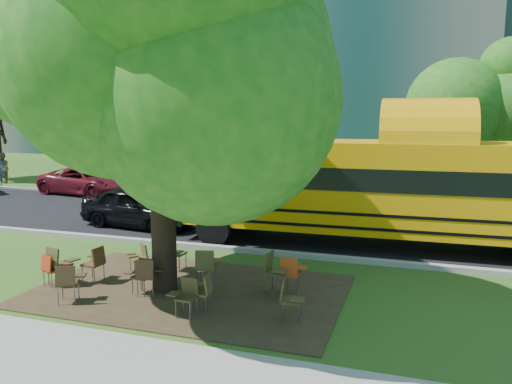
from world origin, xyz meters
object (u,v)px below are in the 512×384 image
(chair_3, at_px, (143,272))
(chair_9, at_px, (139,255))
(chair_2, at_px, (68,280))
(chair_12, at_px, (274,268))
(chair_11, at_px, (207,264))
(chair_10, at_px, (174,250))
(chair_1, at_px, (52,267))
(chair_5, at_px, (186,293))
(main_tree, at_px, (159,65))
(pedestrian_b, at_px, (2,168))
(chair_4, at_px, (147,273))
(chair_0, at_px, (58,262))
(bg_car_red, at_px, (87,181))
(black_car, at_px, (138,207))
(school_bus, at_px, (419,188))
(chair_7, at_px, (289,296))
(chair_6, at_px, (203,289))
(chair_13, at_px, (291,271))
(chair_8, at_px, (95,260))

(chair_3, height_order, chair_9, chair_3)
(chair_2, relative_size, chair_12, 0.90)
(chair_11, bearing_deg, chair_12, -10.01)
(chair_9, relative_size, chair_10, 0.85)
(chair_1, distance_m, chair_12, 5.23)
(chair_2, distance_m, chair_5, 2.70)
(main_tree, bearing_deg, pedestrian_b, 143.20)
(chair_4, bearing_deg, chair_0, 166.66)
(chair_2, bearing_deg, main_tree, 17.41)
(chair_10, distance_m, bg_car_red, 14.32)
(chair_5, xyz_separation_m, black_car, (-5.24, 6.84, 0.25))
(chair_10, height_order, bg_car_red, bg_car_red)
(chair_1, bearing_deg, chair_11, 33.61)
(school_bus, height_order, pedestrian_b, school_bus)
(chair_7, height_order, black_car, black_car)
(main_tree, relative_size, chair_2, 9.95)
(chair_1, height_order, chair_4, chair_4)
(chair_5, bearing_deg, main_tree, -45.41)
(chair_5, relative_size, chair_11, 0.85)
(chair_5, distance_m, chair_12, 2.23)
(chair_1, relative_size, chair_5, 0.99)
(main_tree, xyz_separation_m, chair_10, (-0.47, 1.36, -4.51))
(chair_4, bearing_deg, chair_10, 85.23)
(chair_3, bearing_deg, pedestrian_b, -32.97)
(chair_3, relative_size, chair_6, 1.00)
(chair_9, xyz_separation_m, chair_11, (2.06, -0.45, 0.09))
(main_tree, distance_m, chair_13, 5.39)
(chair_2, distance_m, chair_6, 2.96)
(chair_6, relative_size, bg_car_red, 0.16)
(chair_0, bearing_deg, chair_13, 25.65)
(chair_3, bearing_deg, chair_8, -6.85)
(chair_12, xyz_separation_m, chair_13, (0.35, 0.14, -0.06))
(chair_8, height_order, black_car, black_car)
(main_tree, bearing_deg, chair_3, -139.73)
(chair_7, bearing_deg, school_bus, 151.51)
(chair_1, distance_m, chair_9, 2.09)
(chair_7, distance_m, bg_car_red, 18.46)
(chair_5, height_order, pedestrian_b, pedestrian_b)
(chair_5, bearing_deg, chair_13, -129.07)
(pedestrian_b, bearing_deg, chair_4, -2.64)
(chair_6, height_order, chair_10, chair_10)
(chair_5, xyz_separation_m, chair_10, (-1.62, 2.58, 0.08))
(school_bus, height_order, chair_12, school_bus)
(chair_6, xyz_separation_m, pedestrian_b, (-19.62, 14.56, 0.42))
(main_tree, relative_size, chair_0, 9.16)
(chair_5, relative_size, bg_car_red, 0.16)
(school_bus, height_order, chair_0, school_bus)
(chair_11, height_order, chair_12, chair_12)
(main_tree, distance_m, chair_4, 4.57)
(chair_3, relative_size, chair_12, 0.83)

